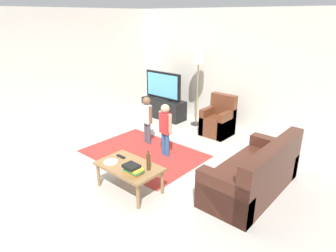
{
  "coord_description": "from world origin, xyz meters",
  "views": [
    {
      "loc": [
        3.29,
        -3.18,
        2.55
      ],
      "look_at": [
        0.0,
        0.6,
        0.65
      ],
      "focal_mm": 31.47,
      "sensor_mm": 36.0,
      "label": 1
    }
  ],
  "objects_px": {
    "tv_stand": "(164,109)",
    "tv_remote": "(121,157)",
    "couch": "(257,176)",
    "armchair": "(219,122)",
    "floor_lamp": "(198,61)",
    "child_near_tv": "(147,116)",
    "tv": "(163,86)",
    "bottle": "(148,162)",
    "child_center": "(165,125)",
    "book_stack": "(133,169)",
    "plate": "(111,162)",
    "coffee_table": "(129,168)"
  },
  "relations": [
    {
      "from": "tv_stand",
      "to": "tv_remote",
      "type": "distance_m",
      "value": 3.22
    },
    {
      "from": "tv_stand",
      "to": "couch",
      "type": "xyz_separation_m",
      "value": [
        3.39,
        -1.7,
        0.05
      ]
    },
    {
      "from": "armchair",
      "to": "floor_lamp",
      "type": "distance_m",
      "value": 1.47
    },
    {
      "from": "couch",
      "to": "child_near_tv",
      "type": "bearing_deg",
      "value": 174.37
    },
    {
      "from": "tv",
      "to": "bottle",
      "type": "xyz_separation_m",
      "value": [
        2.21,
        -2.77,
        -0.3
      ]
    },
    {
      "from": "couch",
      "to": "floor_lamp",
      "type": "bearing_deg",
      "value": 142.88
    },
    {
      "from": "tv_stand",
      "to": "child_center",
      "type": "distance_m",
      "value": 2.26
    },
    {
      "from": "bottle",
      "to": "tv_remote",
      "type": "xyz_separation_m",
      "value": [
        -0.62,
        0.0,
        -0.12
      ]
    },
    {
      "from": "child_center",
      "to": "couch",
      "type": "bearing_deg",
      "value": -1.74
    },
    {
      "from": "floor_lamp",
      "to": "child_near_tv",
      "type": "bearing_deg",
      "value": -94.03
    },
    {
      "from": "child_near_tv",
      "to": "bottle",
      "type": "distance_m",
      "value": 1.92
    },
    {
      "from": "bottle",
      "to": "tv",
      "type": "bearing_deg",
      "value": 128.53
    },
    {
      "from": "tv_stand",
      "to": "floor_lamp",
      "type": "bearing_deg",
      "value": 9.11
    },
    {
      "from": "floor_lamp",
      "to": "book_stack",
      "type": "bearing_deg",
      "value": -69.83
    },
    {
      "from": "tv_stand",
      "to": "plate",
      "type": "distance_m",
      "value": 3.42
    },
    {
      "from": "tv",
      "to": "tv_remote",
      "type": "height_order",
      "value": "tv"
    },
    {
      "from": "couch",
      "to": "book_stack",
      "type": "xyz_separation_m",
      "value": [
        -1.28,
        -1.31,
        0.2
      ]
    },
    {
      "from": "couch",
      "to": "child_center",
      "type": "distance_m",
      "value": 1.91
    },
    {
      "from": "armchair",
      "to": "child_center",
      "type": "bearing_deg",
      "value": -96.72
    },
    {
      "from": "armchair",
      "to": "child_near_tv",
      "type": "distance_m",
      "value": 1.68
    },
    {
      "from": "tv",
      "to": "book_stack",
      "type": "bearing_deg",
      "value": -54.79
    },
    {
      "from": "tv_stand",
      "to": "tv_remote",
      "type": "relative_size",
      "value": 7.06
    },
    {
      "from": "tv",
      "to": "plate",
      "type": "height_order",
      "value": "tv"
    },
    {
      "from": "book_stack",
      "to": "plate",
      "type": "bearing_deg",
      "value": -179.65
    },
    {
      "from": "child_near_tv",
      "to": "coffee_table",
      "type": "relative_size",
      "value": 1.0
    },
    {
      "from": "armchair",
      "to": "bottle",
      "type": "xyz_separation_m",
      "value": [
        0.51,
        -2.75,
        0.25
      ]
    },
    {
      "from": "book_stack",
      "to": "bottle",
      "type": "bearing_deg",
      "value": 65.72
    },
    {
      "from": "couch",
      "to": "tv_remote",
      "type": "relative_size",
      "value": 10.59
    },
    {
      "from": "floor_lamp",
      "to": "child_center",
      "type": "height_order",
      "value": "floor_lamp"
    },
    {
      "from": "coffee_table",
      "to": "bottle",
      "type": "height_order",
      "value": "bottle"
    },
    {
      "from": "armchair",
      "to": "couch",
      "type": "bearing_deg",
      "value": -44.43
    },
    {
      "from": "child_near_tv",
      "to": "bottle",
      "type": "height_order",
      "value": "child_near_tv"
    },
    {
      "from": "couch",
      "to": "bottle",
      "type": "height_order",
      "value": "couch"
    },
    {
      "from": "floor_lamp",
      "to": "child_near_tv",
      "type": "height_order",
      "value": "floor_lamp"
    },
    {
      "from": "coffee_table",
      "to": "plate",
      "type": "relative_size",
      "value": 4.55
    },
    {
      "from": "tv",
      "to": "child_center",
      "type": "relative_size",
      "value": 1.07
    },
    {
      "from": "book_stack",
      "to": "bottle",
      "type": "relative_size",
      "value": 0.92
    },
    {
      "from": "tv",
      "to": "child_center",
      "type": "height_order",
      "value": "tv"
    },
    {
      "from": "armchair",
      "to": "child_center",
      "type": "distance_m",
      "value": 1.64
    },
    {
      "from": "couch",
      "to": "bottle",
      "type": "relative_size",
      "value": 5.8
    },
    {
      "from": "tv",
      "to": "armchair",
      "type": "height_order",
      "value": "tv"
    },
    {
      "from": "tv_stand",
      "to": "book_stack",
      "type": "height_order",
      "value": "book_stack"
    },
    {
      "from": "couch",
      "to": "book_stack",
      "type": "distance_m",
      "value": 1.84
    },
    {
      "from": "tv",
      "to": "plate",
      "type": "distance_m",
      "value": 3.42
    },
    {
      "from": "tv_stand",
      "to": "plate",
      "type": "relative_size",
      "value": 5.45
    },
    {
      "from": "child_near_tv",
      "to": "coffee_table",
      "type": "height_order",
      "value": "child_near_tv"
    },
    {
      "from": "child_near_tv",
      "to": "coffee_table",
      "type": "bearing_deg",
      "value": -53.98
    },
    {
      "from": "couch",
      "to": "bottle",
      "type": "xyz_separation_m",
      "value": [
        -1.18,
        -1.09,
        0.26
      ]
    },
    {
      "from": "tv_stand",
      "to": "plate",
      "type": "bearing_deg",
      "value": -61.92
    },
    {
      "from": "bottle",
      "to": "plate",
      "type": "height_order",
      "value": "bottle"
    }
  ]
}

